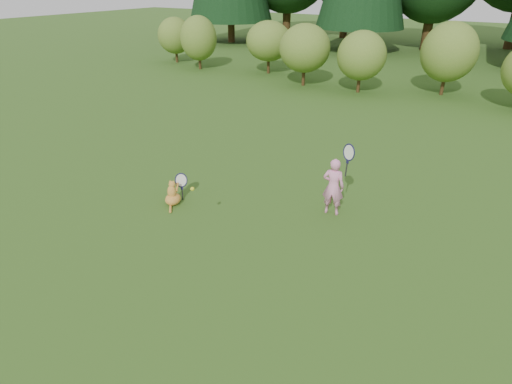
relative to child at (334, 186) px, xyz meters
The scene contains 5 objects.
ground 2.46m from the child, 123.57° to the right, with size 100.00×100.00×0.00m, color #315518.
shrub_row 11.13m from the child, 96.80° to the left, with size 28.00×3.00×2.80m, color #4F7223, non-canonical shape.
child is the anchor object (origin of this frame).
cat 3.40m from the child, 155.29° to the right, with size 0.49×0.82×0.75m.
tennis_ball 2.86m from the child, 130.98° to the right, with size 0.08×0.08×0.08m.
Camera 1 is at (4.08, -5.43, 4.40)m, focal length 30.00 mm.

